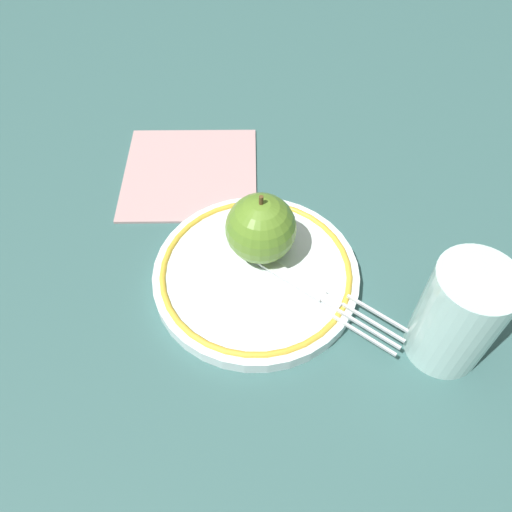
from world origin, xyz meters
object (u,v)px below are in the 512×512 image
Objects in this scene: apple_red_whole at (261,228)px; fork at (310,289)px; plate at (256,274)px; napkin_folded at (190,172)px; drinking_glass at (458,315)px.

apple_red_whole is 0.07m from fork.
plate is at bearing -84.69° from apple_red_whole.
fork is 1.13× the size of napkin_folded.
plate is 0.06m from fork.
fork is at bearing -37.28° from napkin_folded.
apple_red_whole is 0.43× the size of fork.
apple_red_whole is at bearing 171.84° from fork.
apple_red_whole is 0.49× the size of napkin_folded.
fork is at bearing -28.69° from apple_red_whole.
napkin_folded is at bearing 133.79° from plate.
fork is 0.13m from drinking_glass.
drinking_glass is 0.33m from napkin_folded.
plate is 0.05m from apple_red_whole.
drinking_glass reaches higher than apple_red_whole.
plate is 1.90× the size of drinking_glass.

